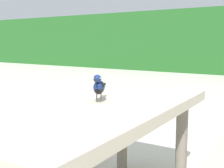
% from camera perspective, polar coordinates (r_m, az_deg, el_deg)
% --- Properties ---
extents(picnic_table_foreground, '(1.75, 1.83, 0.74)m').
position_cam_1_polar(picnic_table_foreground, '(1.90, -1.59, -9.54)').
color(picnic_table_foreground, '#B2A893').
rests_on(picnic_table_foreground, ground).
extents(bird_grackle, '(0.16, 0.27, 0.18)m').
position_cam_1_polar(bird_grackle, '(1.95, -2.51, -0.46)').
color(bird_grackle, black).
rests_on(bird_grackle, picnic_table_foreground).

